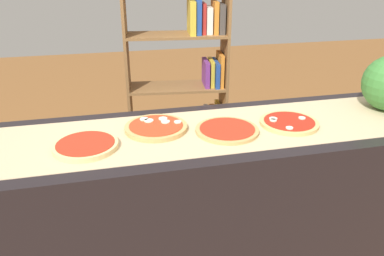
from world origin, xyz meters
name	(u,v)px	position (x,y,z in m)	size (l,w,h in m)	color
counter	(192,217)	(0.00, 0.00, 0.47)	(2.45, 0.64, 0.94)	black
parchment_paper	(192,132)	(0.00, 0.00, 0.94)	(2.12, 0.49, 0.00)	tan
pizza_plain_0	(86,145)	(-0.46, -0.06, 0.95)	(0.27, 0.27, 0.02)	#E5C17F
pizza_mozzarella_1	(156,127)	(-0.15, 0.06, 0.95)	(0.29, 0.29, 0.03)	tan
pizza_plain_2	(227,130)	(0.15, -0.04, 0.95)	(0.29, 0.29, 0.02)	tan
pizza_mozzarella_3	(289,123)	(0.46, -0.03, 0.95)	(0.27, 0.27, 0.02)	#DBB26B
bookshelf	(190,89)	(0.25, 1.15, 0.76)	(0.76, 0.37, 1.56)	brown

